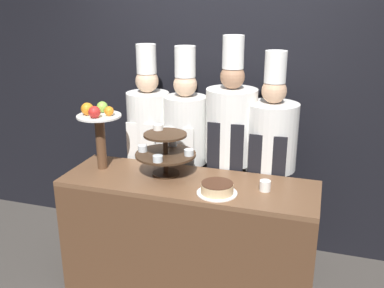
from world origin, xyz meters
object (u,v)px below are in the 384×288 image
object	(u,v)px
fruit_pedestal	(99,123)
chef_center_right	(230,147)
cake_round	(217,189)
cup_white	(265,186)
chef_left	(149,143)
chef_center_left	(185,147)
tiered_stand	(165,150)
chef_right	(270,158)

from	to	relation	value
fruit_pedestal	chef_center_right	xyz separation A→B (m)	(0.91, 0.47, -0.25)
cake_round	cup_white	bearing A→B (deg)	25.60
cup_white	chef_left	distance (m)	1.18
cake_round	cup_white	world-z (taller)	cake_round
fruit_pedestal	chef_center_left	xyz separation A→B (m)	(0.53, 0.47, -0.29)
tiered_stand	chef_center_right	world-z (taller)	chef_center_right
cake_round	tiered_stand	bearing A→B (deg)	154.86
cake_round	chef_left	size ratio (longest dim) A/B	0.15
fruit_pedestal	cake_round	size ratio (longest dim) A/B	1.88
chef_center_right	tiered_stand	bearing A→B (deg)	-131.97
chef_left	chef_center_right	xyz separation A→B (m)	(0.71, -0.00, 0.03)
tiered_stand	cup_white	xyz separation A→B (m)	(0.75, -0.07, -0.15)
cup_white	chef_center_right	world-z (taller)	chef_center_right
tiered_stand	chef_right	distance (m)	0.85
cake_round	fruit_pedestal	bearing A→B (deg)	169.46
tiered_stand	chef_center_left	world-z (taller)	chef_center_left
fruit_pedestal	chef_left	distance (m)	0.58
fruit_pedestal	chef_center_left	size ratio (longest dim) A/B	0.28
tiered_stand	chef_right	world-z (taller)	chef_right
chef_left	chef_right	distance (m)	1.03
tiered_stand	chef_left	size ratio (longest dim) A/B	0.25
tiered_stand	cup_white	bearing A→B (deg)	-5.06
cup_white	chef_left	world-z (taller)	chef_left
cake_round	chef_center_right	size ratio (longest dim) A/B	0.14
chef_right	cake_round	bearing A→B (deg)	-112.28
tiered_stand	cake_round	xyz separation A→B (m)	(0.45, -0.21, -0.15)
tiered_stand	chef_center_left	xyz separation A→B (m)	(0.01, 0.44, -0.12)
cup_white	chef_center_left	distance (m)	0.89
chef_left	chef_center_left	xyz separation A→B (m)	(0.33, 0.00, -0.00)
tiered_stand	cup_white	size ratio (longest dim) A/B	5.91
chef_left	cake_round	bearing A→B (deg)	-40.18
chef_center_left	cake_round	bearing A→B (deg)	-55.95
tiered_stand	chef_left	world-z (taller)	chef_left
fruit_pedestal	cake_round	world-z (taller)	fruit_pedestal
chef_center_left	chef_center_right	world-z (taller)	chef_center_right
cake_round	chef_center_left	size ratio (longest dim) A/B	0.15
fruit_pedestal	chef_right	distance (m)	1.35
fruit_pedestal	chef_center_right	distance (m)	1.05
cake_round	chef_center_left	distance (m)	0.78
tiered_stand	chef_right	bearing A→B (deg)	31.45
fruit_pedestal	tiered_stand	bearing A→B (deg)	3.34
tiered_stand	fruit_pedestal	distance (m)	0.55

